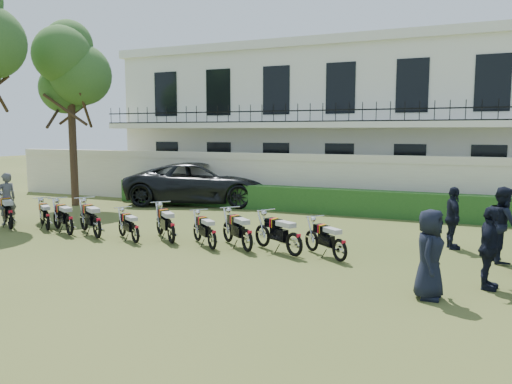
# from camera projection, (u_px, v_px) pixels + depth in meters

# --- Properties ---
(ground) EXTENTS (100.00, 100.00, 0.00)m
(ground) POSITION_uv_depth(u_px,v_px,m) (196.00, 248.00, 13.79)
(ground) COLOR #435120
(ground) RESTS_ON ground
(perimeter_wall) EXTENTS (30.00, 0.35, 2.30)m
(perimeter_wall) POSITION_uv_depth(u_px,v_px,m) (292.00, 181.00, 20.94)
(perimeter_wall) COLOR #EBE3C6
(perimeter_wall) RESTS_ON ground
(hedge) EXTENTS (18.00, 0.60, 1.00)m
(hedge) POSITION_uv_depth(u_px,v_px,m) (309.00, 200.00, 19.90)
(hedge) COLOR #1B4518
(hedge) RESTS_ON ground
(building) EXTENTS (20.40, 9.60, 7.40)m
(building) POSITION_uv_depth(u_px,v_px,m) (330.00, 122.00, 26.06)
(building) COLOR silver
(building) RESTS_ON ground
(tree_west_near) EXTENTS (3.40, 3.20, 7.90)m
(tree_west_near) POSITION_uv_depth(u_px,v_px,m) (70.00, 68.00, 21.17)
(tree_west_near) COLOR #473323
(tree_west_near) RESTS_ON ground
(motorcycle_0) EXTENTS (1.82, 1.24, 1.15)m
(motorcycle_0) POSITION_uv_depth(u_px,v_px,m) (10.00, 214.00, 16.25)
(motorcycle_0) COLOR black
(motorcycle_0) RESTS_ON ground
(motorcycle_1) EXTENTS (1.49, 1.11, 0.97)m
(motorcycle_1) POSITION_uv_depth(u_px,v_px,m) (47.00, 218.00, 16.13)
(motorcycle_1) COLOR black
(motorcycle_1) RESTS_ON ground
(motorcycle_2) EXTENTS (1.74, 1.05, 1.06)m
(motorcycle_2) POSITION_uv_depth(u_px,v_px,m) (69.00, 221.00, 15.34)
(motorcycle_2) COLOR black
(motorcycle_2) RESTS_ON ground
(motorcycle_3) EXTENTS (1.79, 1.18, 1.12)m
(motorcycle_3) POSITION_uv_depth(u_px,v_px,m) (97.00, 222.00, 14.91)
(motorcycle_3) COLOR black
(motorcycle_3) RESTS_ON ground
(motorcycle_4) EXTENTS (1.47, 1.01, 0.93)m
(motorcycle_4) POSITION_uv_depth(u_px,v_px,m) (135.00, 229.00, 14.29)
(motorcycle_4) COLOR black
(motorcycle_4) RESTS_ON ground
(motorcycle_5) EXTENTS (1.52, 1.38, 1.07)m
(motorcycle_5) POSITION_uv_depth(u_px,v_px,m) (171.00, 227.00, 14.23)
(motorcycle_5) COLOR black
(motorcycle_5) RESTS_ON ground
(motorcycle_6) EXTENTS (1.39, 1.21, 0.96)m
(motorcycle_6) POSITION_uv_depth(u_px,v_px,m) (212.00, 234.00, 13.50)
(motorcycle_6) COLOR black
(motorcycle_6) RESTS_ON ground
(motorcycle_7) EXTENTS (1.53, 1.34, 1.06)m
(motorcycle_7) POSITION_uv_depth(u_px,v_px,m) (247.00, 235.00, 13.24)
(motorcycle_7) COLOR black
(motorcycle_7) RESTS_ON ground
(motorcycle_8) EXTENTS (1.75, 1.08, 1.08)m
(motorcycle_8) POSITION_uv_depth(u_px,v_px,m) (294.00, 238.00, 12.74)
(motorcycle_8) COLOR black
(motorcycle_8) RESTS_ON ground
(motorcycle_9) EXTENTS (1.45, 1.20, 0.98)m
(motorcycle_9) POSITION_uv_depth(u_px,v_px,m) (340.00, 244.00, 12.25)
(motorcycle_9) COLOR black
(motorcycle_9) RESTS_ON ground
(suv) EXTENTS (7.23, 4.89, 1.84)m
(suv) POSITION_uv_depth(u_px,v_px,m) (202.00, 183.00, 22.32)
(suv) COLOR black
(suv) RESTS_ON ground
(inspector) EXTENTS (0.57, 0.74, 1.80)m
(inspector) POSITION_uv_depth(u_px,v_px,m) (7.00, 199.00, 17.26)
(inspector) COLOR #5A595E
(inspector) RESTS_ON ground
(officer_0) EXTENTS (0.61, 0.89, 1.75)m
(officer_0) POSITION_uv_depth(u_px,v_px,m) (430.00, 254.00, 9.56)
(officer_0) COLOR black
(officer_0) RESTS_ON ground
(officer_2) EXTENTS (0.58, 1.06, 1.71)m
(officer_2) POSITION_uv_depth(u_px,v_px,m) (489.00, 248.00, 10.13)
(officer_2) COLOR black
(officer_2) RESTS_ON ground
(officer_4) EXTENTS (0.90, 1.05, 1.88)m
(officer_4) POSITION_uv_depth(u_px,v_px,m) (503.00, 225.00, 12.25)
(officer_4) COLOR black
(officer_4) RESTS_ON ground
(officer_5) EXTENTS (0.68, 1.08, 1.72)m
(officer_5) POSITION_uv_depth(u_px,v_px,m) (453.00, 218.00, 13.65)
(officer_5) COLOR black
(officer_5) RESTS_ON ground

